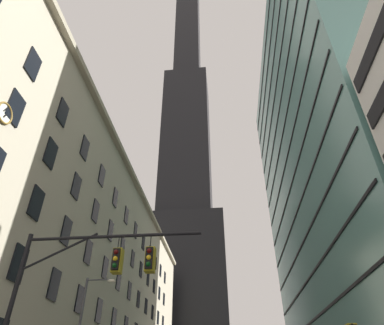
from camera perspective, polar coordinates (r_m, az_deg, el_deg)
station_building at (r=48.67m, az=-18.63°, el=-18.10°), size 13.54×75.22×27.81m
dark_skyscraper at (r=119.62m, az=-0.98°, el=-2.14°), size 24.75×24.75×218.95m
glass_office_midrise at (r=50.13m, az=23.80°, el=0.05°), size 14.28×44.81×55.12m
traffic_signal_mast at (r=15.24m, az=-17.43°, el=-18.76°), size 7.94×0.63×7.44m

